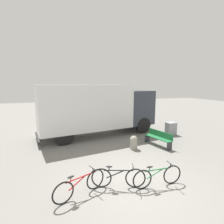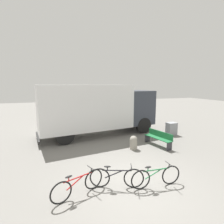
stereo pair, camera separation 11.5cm
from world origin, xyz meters
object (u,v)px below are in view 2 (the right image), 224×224
Objects in this scene: utility_box at (171,129)px; park_bench at (159,138)px; bollard_near_bench at (134,142)px; bicycle_middle at (117,177)px; bicycle_far at (156,177)px; delivery_truck at (98,107)px; bicycle_near at (78,185)px.

park_bench is at bearing -142.37° from utility_box.
bollard_near_bench is 0.86× the size of utility_box.
bicycle_middle is 2.36× the size of bollard_near_bench.
bicycle_far is at bearing -103.26° from bollard_near_bench.
delivery_truck reaches higher than utility_box.
utility_box is (4.58, -1.59, -1.41)m from delivery_truck.
utility_box is at bearing 12.16° from bicycle_near.
utility_box reaches higher than park_bench.
bollard_near_bench is (-1.50, -0.01, -0.09)m from park_bench.
bicycle_far is at bearing 3.61° from bicycle_middle.
delivery_truck is at bearing 101.69° from bicycle_middle.
delivery_truck is 5.05m from utility_box.
park_bench is 2.49× the size of bollard_near_bench.
park_bench is 1.50m from bollard_near_bench.
park_bench reaches higher than bicycle_far.
utility_box is at bearing 59.29° from bicycle_middle.
bicycle_middle is at bearing 117.51° from park_bench.
delivery_truck is 3.63m from bollard_near_bench.
bicycle_near and bicycle_middle have the same top height.
bicycle_near is at bearing -116.77° from delivery_truck.
park_bench is (2.59, -3.13, -1.37)m from delivery_truck.
utility_box is (3.49, 1.55, 0.04)m from bollard_near_bench.
bollard_near_bench is at bearing 78.09° from park_bench.
bicycle_middle is 0.95× the size of bicycle_far.
bollard_near_bench is at bearing 20.79° from bicycle_near.
delivery_truck is at bearing 109.16° from bollard_near_bench.
utility_box is at bearing -26.66° from delivery_truck.
bollard_near_bench is at bearing 79.79° from bicycle_far.
delivery_truck reaches higher than bicycle_far.
bicycle_middle is at bearing -20.37° from bicycle_near.
bicycle_middle is (-3.49, -2.92, -0.10)m from park_bench.
park_bench is 1.07× the size of bicycle_near.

